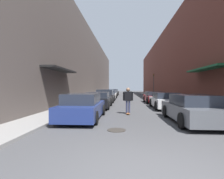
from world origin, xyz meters
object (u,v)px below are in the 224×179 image
at_px(parked_car_right_0, 192,109).
at_px(parked_car_right_1, 165,101).
at_px(parked_car_left_3, 110,95).
at_px(manhole_cover, 116,130).
at_px(traffic_light, 154,82).
at_px(parked_car_left_0, 83,107).
at_px(parked_car_left_5, 114,92).
at_px(parked_car_left_4, 112,93).
at_px(skateboarder, 128,98).
at_px(parked_car_left_1, 99,100).
at_px(parked_car_right_2, 154,97).
at_px(parked_car_left_2, 105,96).

relative_size(parked_car_right_0, parked_car_right_1, 1.06).
relative_size(parked_car_left_3, manhole_cover, 6.49).
bearing_deg(traffic_light, parked_car_right_1, -96.54).
height_order(parked_car_left_0, parked_car_right_0, parked_car_left_0).
xyz_separation_m(parked_car_left_0, parked_car_right_1, (5.20, 4.87, -0.02)).
bearing_deg(parked_car_right_1, parked_car_left_5, 103.39).
relative_size(parked_car_left_5, parked_car_right_1, 1.01).
distance_m(parked_car_left_0, parked_car_left_4, 21.97).
distance_m(skateboarder, manhole_cover, 4.15).
distance_m(parked_car_left_0, parked_car_left_1, 5.04).
relative_size(parked_car_left_1, parked_car_right_2, 1.04).
bearing_deg(traffic_light, parked_car_left_3, -137.95).
bearing_deg(parked_car_left_0, parked_car_left_1, 89.36).
bearing_deg(manhole_cover, parked_car_right_2, 74.04).
xyz_separation_m(parked_car_left_2, skateboarder, (2.34, -8.56, 0.33)).
xyz_separation_m(parked_car_left_2, parked_car_left_5, (-0.08, 16.72, -0.04)).
bearing_deg(parked_car_left_2, parked_car_right_1, -46.72).
bearing_deg(parked_car_right_0, parked_car_left_1, 133.31).
height_order(parked_car_left_3, parked_car_right_1, parked_car_right_1).
distance_m(parked_car_right_0, traffic_light, 22.96).
distance_m(parked_car_left_1, traffic_light, 18.82).
distance_m(parked_car_left_0, manhole_cover, 2.89).
bearing_deg(parked_car_left_2, parked_car_right_0, -64.21).
bearing_deg(manhole_cover, parked_car_right_0, 26.41).
bearing_deg(parked_car_left_5, traffic_light, -33.19).
xyz_separation_m(parked_car_left_4, traffic_light, (7.23, 0.38, 1.86)).
relative_size(parked_car_left_0, parked_car_left_5, 1.03).
xyz_separation_m(parked_car_right_1, parked_car_right_2, (0.01, 4.85, -0.01)).
bearing_deg(parked_car_left_1, parked_car_right_1, -1.89).
height_order(parked_car_left_5, parked_car_right_2, parked_car_left_5).
xyz_separation_m(parked_car_left_4, parked_car_right_0, (5.26, -22.43, -0.01)).
relative_size(parked_car_left_1, parked_car_left_3, 0.96).
bearing_deg(parked_car_left_5, parked_car_left_3, -89.29).
relative_size(parked_car_right_2, skateboarder, 2.63).
bearing_deg(parked_car_left_3, parked_car_right_0, -72.36).
height_order(parked_car_left_4, traffic_light, traffic_light).
xyz_separation_m(parked_car_right_2, skateboarder, (-2.88, -7.88, 0.39)).
bearing_deg(parked_car_right_2, parked_car_left_1, -137.76).
height_order(parked_car_left_5, parked_car_right_0, parked_car_right_0).
relative_size(parked_car_left_5, skateboarder, 2.62).
bearing_deg(parked_car_right_1, parked_car_right_2, 89.91).
bearing_deg(parked_car_left_3, parked_car_right_2, -50.03).
bearing_deg(manhole_cover, parked_car_left_2, 98.25).
bearing_deg(parked_car_right_1, traffic_light, 83.46).
height_order(parked_car_left_3, parked_car_left_5, parked_car_left_5).
relative_size(parked_car_left_3, parked_car_left_5, 1.08).
distance_m(parked_car_left_2, parked_car_left_3, 5.48).
xyz_separation_m(parked_car_left_1, traffic_light, (7.15, 17.31, 1.88)).
distance_m(parked_car_left_5, parked_car_right_2, 18.19).
relative_size(parked_car_left_2, parked_car_right_2, 1.02).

